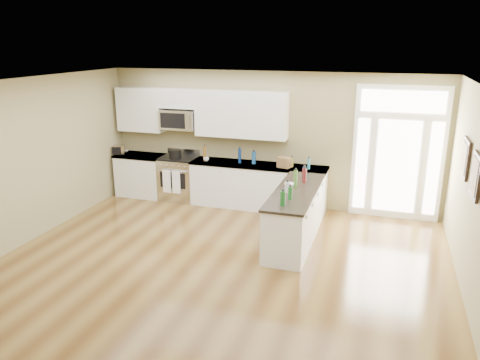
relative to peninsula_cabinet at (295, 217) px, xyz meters
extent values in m
plane|color=#533617|center=(-0.93, -2.24, -0.43)|extent=(8.00, 8.00, 0.00)
plane|color=#91875C|center=(-0.93, 1.76, 0.97)|extent=(7.00, 0.00, 7.00)
plane|color=white|center=(-0.93, -2.24, 2.37)|extent=(8.00, 8.00, 0.00)
cube|color=silver|center=(-3.80, 1.45, 0.02)|extent=(1.06, 0.62, 0.90)
cube|color=black|center=(-3.80, 1.45, -0.38)|extent=(1.02, 0.52, 0.10)
cube|color=black|center=(-3.80, 1.45, 0.49)|extent=(1.10, 0.66, 0.04)
cube|color=silver|center=(-1.08, 1.45, 0.02)|extent=(2.81, 0.62, 0.90)
cube|color=black|center=(-1.08, 1.45, -0.38)|extent=(2.77, 0.52, 0.10)
cube|color=black|center=(-1.08, 1.45, 0.49)|extent=(2.85, 0.66, 0.04)
cube|color=silver|center=(0.00, 0.00, 0.02)|extent=(0.65, 2.28, 0.90)
cube|color=black|center=(0.00, 0.00, -0.38)|extent=(0.61, 2.18, 0.10)
cube|color=black|center=(0.00, 0.00, 0.49)|extent=(0.69, 2.32, 0.04)
cube|color=silver|center=(-3.81, 1.59, 1.49)|extent=(1.04, 0.33, 0.95)
cube|color=silver|center=(-1.50, 1.59, 1.49)|extent=(1.94, 0.33, 0.95)
cube|color=silver|center=(-2.88, 1.59, 1.77)|extent=(0.82, 0.33, 0.40)
cube|color=silver|center=(-2.88, 1.56, 1.33)|extent=(0.78, 0.40, 0.42)
cube|color=black|center=(-2.94, 1.35, 1.33)|extent=(0.56, 0.01, 0.32)
cube|color=white|center=(1.62, 1.72, 0.87)|extent=(1.70, 0.08, 2.60)
cube|color=white|center=(1.62, 1.67, 0.62)|extent=(0.78, 0.02, 1.80)
cube|color=white|center=(0.96, 1.67, 0.62)|extent=(0.22, 0.02, 1.80)
cube|color=white|center=(2.28, 1.67, 0.62)|extent=(0.22, 0.02, 1.80)
cube|color=white|center=(1.62, 1.67, 1.87)|extent=(1.50, 0.02, 0.40)
cube|color=black|center=(2.54, -0.04, 1.27)|extent=(0.04, 0.58, 0.58)
cube|color=#9D653F|center=(2.52, -0.04, 1.27)|extent=(0.01, 0.46, 0.46)
cube|color=black|center=(2.54, -1.04, 1.27)|extent=(0.04, 0.58, 0.58)
cube|color=#9D653F|center=(2.52, -1.04, 1.27)|extent=(0.01, 0.46, 0.46)
cube|color=silver|center=(-2.88, 1.45, 0.03)|extent=(0.78, 0.64, 0.92)
cube|color=black|center=(-2.88, 1.45, 0.50)|extent=(0.78, 0.60, 0.03)
cube|color=silver|center=(-2.88, 1.75, 0.58)|extent=(0.78, 0.04, 0.14)
cube|color=black|center=(-2.88, 1.13, 0.09)|extent=(0.58, 0.01, 0.34)
cylinder|color=silver|center=(-2.88, 1.10, 0.31)|extent=(0.70, 0.02, 0.02)
cube|color=white|center=(-3.00, 1.09, 0.07)|extent=(0.18, 0.02, 0.50)
cube|color=white|center=(-2.78, 1.09, 0.07)|extent=(0.18, 0.02, 0.50)
cylinder|color=black|center=(-2.90, 1.35, 0.62)|extent=(0.29, 0.29, 0.20)
cube|color=silver|center=(-4.28, 1.36, 0.61)|extent=(0.30, 0.27, 0.21)
cube|color=brown|center=(-0.51, 1.37, 0.61)|extent=(0.29, 0.25, 0.21)
imported|color=white|center=(-4.28, 1.55, 0.53)|extent=(0.22, 0.22, 0.04)
imported|color=white|center=(-0.15, 0.15, 0.53)|extent=(0.23, 0.23, 0.06)
imported|color=white|center=(-2.19, 1.37, 0.55)|extent=(0.12, 0.12, 0.09)
cylinder|color=#19591E|center=(-0.05, -0.84, 0.62)|extent=(0.08, 0.08, 0.23)
cylinder|color=navy|center=(0.00, 0.76, 0.61)|extent=(0.06, 0.06, 0.20)
cylinder|color=brown|center=(-2.23, 1.37, 0.66)|extent=(0.06, 0.06, 0.31)
cylinder|color=olive|center=(-0.38, 1.45, 0.60)|extent=(0.06, 0.06, 0.19)
cylinder|color=#26727F|center=(-0.03, 1.39, 0.61)|extent=(0.06, 0.06, 0.21)
cylinder|color=#591919|center=(0.05, 0.46, 0.63)|extent=(0.08, 0.08, 0.26)
cylinder|color=#B2B2B7|center=(-0.11, -0.19, 0.60)|extent=(0.08, 0.08, 0.19)
cylinder|color=navy|center=(-1.48, 1.44, 0.66)|extent=(0.06, 0.06, 0.30)
cylinder|color=#3F7226|center=(-0.04, 0.11, 0.66)|extent=(0.06, 0.06, 0.31)
cylinder|color=#19591E|center=(0.00, -0.54, 0.61)|extent=(0.07, 0.07, 0.21)
cylinder|color=navy|center=(-1.18, 1.46, 0.63)|extent=(0.08, 0.08, 0.26)
camera|label=1|loc=(1.40, -7.52, 2.96)|focal=35.00mm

